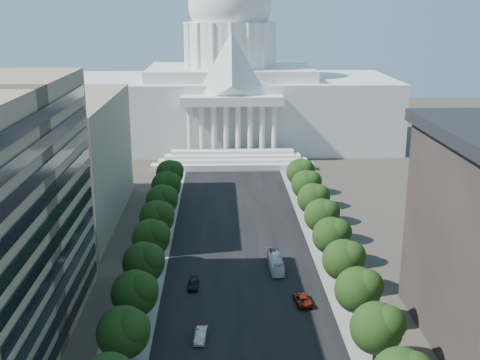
{
  "coord_description": "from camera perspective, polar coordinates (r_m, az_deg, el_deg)",
  "views": [
    {
      "loc": [
        -4.13,
        -39.83,
        50.31
      ],
      "look_at": [
        -0.19,
        74.25,
        17.32
      ],
      "focal_mm": 45.0,
      "sensor_mm": 36.0,
      "label": 1
    }
  ],
  "objects": [
    {
      "name": "tree_l_c",
      "position": [
        88.47,
        -10.83,
        -13.91
      ],
      "size": [
        7.79,
        7.6,
        9.97
      ],
      "color": "#33261C",
      "rests_on": "ground"
    },
    {
      "name": "streetlight_f",
      "position": [
        182.0,
        5.67,
        1.89
      ],
      "size": [
        2.61,
        0.44,
        9.0
      ],
      "color": "gray",
      "rests_on": "ground"
    },
    {
      "name": "tree_r_e",
      "position": [
        111.16,
        9.93,
        -7.37
      ],
      "size": [
        7.79,
        7.6,
        9.97
      ],
      "color": "#33261C",
      "rests_on": "ground"
    },
    {
      "name": "road_asphalt",
      "position": [
        139.3,
        -0.15,
        -5.05
      ],
      "size": [
        30.0,
        260.0,
        0.01
      ],
      "primitive_type": "cube",
      "color": "black",
      "rests_on": "ground"
    },
    {
      "name": "tree_l_h",
      "position": [
        143.19,
        -7.31,
        -1.85
      ],
      "size": [
        7.79,
        7.6,
        9.97
      ],
      "color": "#33261C",
      "rests_on": "ground"
    },
    {
      "name": "tree_l_j",
      "position": [
        166.11,
        -6.58,
        0.7
      ],
      "size": [
        7.79,
        7.6,
        9.97
      ],
      "color": "#33261C",
      "rests_on": "ground"
    },
    {
      "name": "tree_l_f",
      "position": [
        120.71,
        -8.31,
        -5.36
      ],
      "size": [
        7.79,
        7.6,
        9.97
      ],
      "color": "#33261C",
      "rests_on": "ground"
    },
    {
      "name": "tree_r_d",
      "position": [
        100.54,
        11.32,
        -10.08
      ],
      "size": [
        7.79,
        7.6,
        9.97
      ],
      "color": "#33261C",
      "rests_on": "ground"
    },
    {
      "name": "tree_l_g",
      "position": [
        131.88,
        -7.77,
        -3.46
      ],
      "size": [
        7.79,
        7.6,
        9.97
      ],
      "color": "#33261C",
      "rests_on": "ground"
    },
    {
      "name": "tree_l_i",
      "position": [
        154.61,
        -6.92,
        -0.48
      ],
      "size": [
        7.79,
        7.6,
        9.97
      ],
      "color": "#33261C",
      "rests_on": "ground"
    },
    {
      "name": "streetlight_d",
      "position": [
        134.69,
        8.43,
        -3.35
      ],
      "size": [
        2.61,
        0.44,
        9.0
      ],
      "color": "gray",
      "rests_on": "ground"
    },
    {
      "name": "city_bus",
      "position": [
        120.87,
        3.37,
        -7.76
      ],
      "size": [
        2.72,
        10.38,
        2.87
      ],
      "primitive_type": "imported",
      "rotation": [
        0.0,
        0.0,
        0.03
      ],
      "color": "white",
      "rests_on": "ground"
    },
    {
      "name": "office_block_left_far",
      "position": [
        150.75,
        -18.84,
        1.7
      ],
      "size": [
        38.0,
        52.0,
        30.0
      ],
      "primitive_type": "cube",
      "color": "gray",
      "rests_on": "ground"
    },
    {
      "name": "car_dark_b",
      "position": [
        113.53,
        -4.45,
        -9.85
      ],
      "size": [
        2.05,
        4.85,
        1.4
      ],
      "primitive_type": "imported",
      "rotation": [
        0.0,
        0.0,
        -0.02
      ],
      "color": "black",
      "rests_on": "ground"
    },
    {
      "name": "streetlight_e",
      "position": [
        158.14,
        6.85,
        -0.34
      ],
      "size": [
        2.61,
        0.44,
        9.0
      ],
      "color": "gray",
      "rests_on": "ground"
    },
    {
      "name": "tree_r_i",
      "position": [
        155.65,
        6.4,
        -0.35
      ],
      "size": [
        7.79,
        7.6,
        9.97
      ],
      "color": "#33261C",
      "rests_on": "ground"
    },
    {
      "name": "sidewalk_left",
      "position": [
        140.03,
        -7.97,
        -5.1
      ],
      "size": [
        8.0,
        260.0,
        0.02
      ],
      "primitive_type": "cube",
      "color": "gray",
      "rests_on": "ground"
    },
    {
      "name": "tree_r_f",
      "position": [
        122.03,
        8.8,
        -5.14
      ],
      "size": [
        7.79,
        7.6,
        9.97
      ],
      "color": "#33261C",
      "rests_on": "ground"
    },
    {
      "name": "streetlight_c",
      "position": [
        111.91,
        10.69,
        -7.6
      ],
      "size": [
        2.61,
        0.44,
        9.0
      ],
      "color": "gray",
      "rests_on": "ground"
    },
    {
      "name": "capitol",
      "position": [
        226.79,
        -0.93,
        8.44
      ],
      "size": [
        120.0,
        56.0,
        73.0
      ],
      "color": "white",
      "rests_on": "ground"
    },
    {
      "name": "tree_r_g",
      "position": [
        133.1,
        7.87,
        -3.28
      ],
      "size": [
        7.79,
        7.6,
        9.97
      ],
      "color": "#33261C",
      "rests_on": "ground"
    },
    {
      "name": "tree_l_d",
      "position": [
        98.93,
        -9.79,
        -10.45
      ],
      "size": [
        7.79,
        7.6,
        9.97
      ],
      "color": "#33261C",
      "rests_on": "ground"
    },
    {
      "name": "streetlight_b",
      "position": [
        90.32,
        14.16,
        -13.93
      ],
      "size": [
        2.61,
        0.44,
        9.0
      ],
      "color": "gray",
      "rests_on": "ground"
    },
    {
      "name": "tree_r_h",
      "position": [
        144.31,
        7.08,
        -1.7
      ],
      "size": [
        7.79,
        7.6,
        9.97
      ],
      "color": "#33261C",
      "rests_on": "ground"
    },
    {
      "name": "car_red",
      "position": [
        108.33,
        5.92,
        -11.17
      ],
      "size": [
        3.22,
        6.0,
        1.6
      ],
      "primitive_type": "imported",
      "rotation": [
        0.0,
        0.0,
        3.24
      ],
      "color": "maroon",
      "rests_on": "ground"
    },
    {
      "name": "tree_l_e",
      "position": [
        109.7,
        -8.97,
        -7.66
      ],
      "size": [
        7.79,
        7.6,
        9.97
      ],
      "color": "#33261C",
      "rests_on": "ground"
    },
    {
      "name": "sidewalk_right",
      "position": [
        141.15,
        7.61,
        -4.91
      ],
      "size": [
        8.0,
        260.0,
        0.02
      ],
      "primitive_type": "cube",
      "color": "gray",
      "rests_on": "ground"
    },
    {
      "name": "tree_r_j",
      "position": [
        167.07,
        5.82,
        0.82
      ],
      "size": [
        7.79,
        7.6,
        9.97
      ],
      "color": "#33261C",
      "rests_on": "ground"
    },
    {
      "name": "car_silver",
      "position": [
        97.3,
        -3.74,
        -14.5
      ],
      "size": [
        2.15,
        5.05,
        1.62
      ],
      "primitive_type": "imported",
      "rotation": [
        0.0,
        0.0,
        -0.09
      ],
      "color": "#A4A7AB",
      "rests_on": "ground"
    },
    {
      "name": "tree_r_c",
      "position": [
        90.28,
        13.06,
        -13.4
      ],
      "size": [
        7.79,
        7.6,
        9.97
      ],
      "color": "#33261C",
      "rests_on": "ground"
    }
  ]
}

